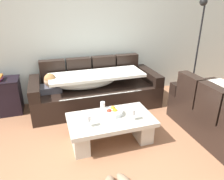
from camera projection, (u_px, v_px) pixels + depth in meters
name	position (u px, v px, depth m)	size (l,w,h in m)	color
ground_plane	(124.00, 160.00, 2.73)	(14.00, 14.00, 0.00)	#956244
back_wall	(86.00, 31.00, 4.08)	(9.00, 0.10, 2.70)	#B7C2BA
couch_along_wall	(94.00, 90.00, 4.02)	(2.36, 0.92, 0.88)	black
coffee_table	(111.00, 126.00, 3.03)	(1.20, 0.68, 0.38)	beige
fruit_bowl	(113.00, 112.00, 3.05)	(0.28, 0.28, 0.10)	silver
wine_glass_near_left	(88.00, 119.00, 2.73)	(0.07, 0.07, 0.17)	silver
wine_glass_near_right	(133.00, 113.00, 2.88)	(0.07, 0.07, 0.17)	silver
wine_glass_far_back	(103.00, 105.00, 3.08)	(0.07, 0.07, 0.17)	silver
side_cabinet	(0.00, 97.00, 3.75)	(0.72, 0.44, 0.64)	black
floor_lamp	(198.00, 44.00, 4.15)	(0.33, 0.31, 1.95)	black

